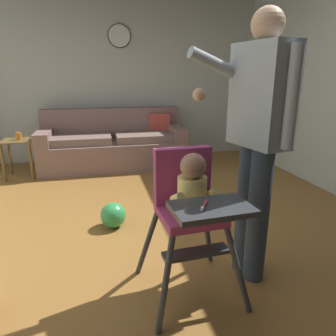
# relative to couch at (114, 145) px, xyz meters

# --- Properties ---
(ground) EXTENTS (6.08, 7.30, 0.10)m
(ground) POSITION_rel_couch_xyz_m (0.20, -2.36, -0.38)
(ground) COLOR olive
(wall_far) EXTENTS (5.28, 0.06, 2.74)m
(wall_far) POSITION_rel_couch_xyz_m (0.20, 0.52, 1.04)
(wall_far) COLOR beige
(wall_far) RESTS_ON ground
(couch) EXTENTS (2.14, 0.86, 0.86)m
(couch) POSITION_rel_couch_xyz_m (0.00, 0.00, 0.00)
(couch) COLOR #82635D
(couch) RESTS_ON ground
(high_chair) EXTENTS (0.64, 0.75, 0.93)m
(high_chair) POSITION_rel_couch_xyz_m (0.27, -3.07, 0.31)
(high_chair) COLOR #33363A
(high_chair) RESTS_ON ground
(adult_standing) EXTENTS (0.58, 0.50, 1.71)m
(adult_standing) POSITION_rel_couch_xyz_m (0.73, -2.98, 0.64)
(adult_standing) COLOR #334254
(adult_standing) RESTS_ON ground
(toy_ball) EXTENTS (0.23, 0.23, 0.23)m
(toy_ball) POSITION_rel_couch_xyz_m (-0.14, -2.07, -0.21)
(toy_ball) COLOR green
(toy_ball) RESTS_ON ground
(side_table) EXTENTS (0.40, 0.40, 0.52)m
(side_table) POSITION_rel_couch_xyz_m (-1.29, -0.29, 0.05)
(side_table) COLOR brown
(side_table) RESTS_ON ground
(sippy_cup) EXTENTS (0.07, 0.07, 0.10)m
(sippy_cup) POSITION_rel_couch_xyz_m (-1.26, -0.29, 0.24)
(sippy_cup) COLOR orange
(sippy_cup) RESTS_ON side_table
(wall_clock) EXTENTS (0.35, 0.04, 0.35)m
(wall_clock) POSITION_rel_couch_xyz_m (0.19, 0.48, 1.60)
(wall_clock) COLOR white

